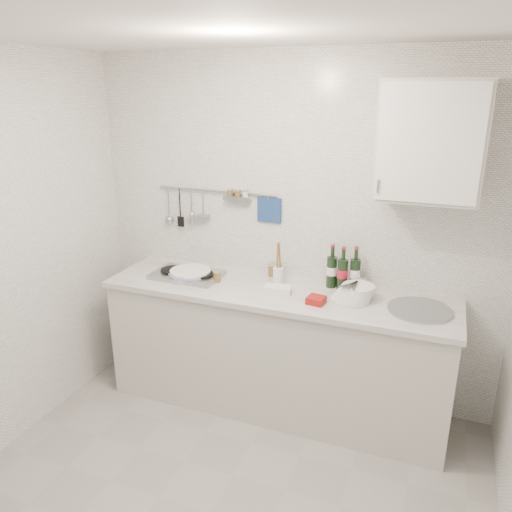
# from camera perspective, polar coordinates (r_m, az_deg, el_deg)

# --- Properties ---
(ceiling) EXTENTS (3.00, 3.00, 0.00)m
(ceiling) POSITION_cam_1_polar(r_m,az_deg,el_deg) (2.19, -7.33, 25.12)
(ceiling) COLOR silver
(ceiling) RESTS_ON back_wall
(back_wall) EXTENTS (3.00, 0.02, 2.50)m
(back_wall) POSITION_cam_1_polar(r_m,az_deg,el_deg) (3.62, 3.97, 2.66)
(back_wall) COLOR silver
(back_wall) RESTS_ON floor
(counter) EXTENTS (2.44, 0.64, 0.96)m
(counter) POSITION_cam_1_polar(r_m,az_deg,el_deg) (3.68, 2.37, -10.90)
(counter) COLOR #B7B1A9
(counter) RESTS_ON floor
(wall_rail) EXTENTS (0.98, 0.09, 0.34)m
(wall_rail) POSITION_cam_1_polar(r_m,az_deg,el_deg) (3.76, -4.87, 6.01)
(wall_rail) COLOR #93969B
(wall_rail) RESTS_ON back_wall
(wall_cabinet) EXTENTS (0.60, 0.38, 0.70)m
(wall_cabinet) POSITION_cam_1_polar(r_m,az_deg,el_deg) (3.16, 19.37, 12.27)
(wall_cabinet) COLOR #B7B1A9
(wall_cabinet) RESTS_ON back_wall
(plate_stack_hob) EXTENTS (0.33, 0.32, 0.06)m
(plate_stack_hob) POSITION_cam_1_polar(r_m,az_deg,el_deg) (3.70, -7.69, -2.02)
(plate_stack_hob) COLOR #4951A5
(plate_stack_hob) RESTS_ON counter
(plate_stack_sink) EXTENTS (0.28, 0.26, 0.11)m
(plate_stack_sink) POSITION_cam_1_polar(r_m,az_deg,el_deg) (3.34, 11.16, -4.19)
(plate_stack_sink) COLOR white
(plate_stack_sink) RESTS_ON counter
(wine_bottles) EXTENTS (0.23, 0.11, 0.31)m
(wine_bottles) POSITION_cam_1_polar(r_m,az_deg,el_deg) (3.47, 9.94, -1.33)
(wine_bottles) COLOR black
(wine_bottles) RESTS_ON counter
(butter_dish) EXTENTS (0.19, 0.11, 0.05)m
(butter_dish) POSITION_cam_1_polar(r_m,az_deg,el_deg) (3.39, 2.53, -3.87)
(butter_dish) COLOR white
(butter_dish) RESTS_ON counter
(strawberry_punnet) EXTENTS (0.12, 0.12, 0.05)m
(strawberry_punnet) POSITION_cam_1_polar(r_m,az_deg,el_deg) (3.26, 6.89, -5.02)
(strawberry_punnet) COLOR #A71412
(strawberry_punnet) RESTS_ON counter
(utensil_crock) EXTENTS (0.07, 0.07, 0.31)m
(utensil_crock) POSITION_cam_1_polar(r_m,az_deg,el_deg) (3.56, 2.55, -1.96)
(utensil_crock) COLOR white
(utensil_crock) RESTS_ON counter
(jar_a) EXTENTS (0.07, 0.07, 0.09)m
(jar_a) POSITION_cam_1_polar(r_m,az_deg,el_deg) (3.69, 1.91, -1.58)
(jar_a) COLOR brown
(jar_a) RESTS_ON counter
(jar_b) EXTENTS (0.07, 0.07, 0.07)m
(jar_b) POSITION_cam_1_polar(r_m,az_deg,el_deg) (3.58, 9.50, -2.70)
(jar_b) COLOR brown
(jar_b) RESTS_ON counter
(jar_c) EXTENTS (0.07, 0.07, 0.10)m
(jar_c) POSITION_cam_1_polar(r_m,az_deg,el_deg) (3.47, 11.94, -3.36)
(jar_c) COLOR brown
(jar_c) RESTS_ON counter
(jar_d) EXTENTS (0.06, 0.06, 0.08)m
(jar_d) POSITION_cam_1_polar(r_m,az_deg,el_deg) (3.59, -4.49, -2.31)
(jar_d) COLOR brown
(jar_d) RESTS_ON counter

